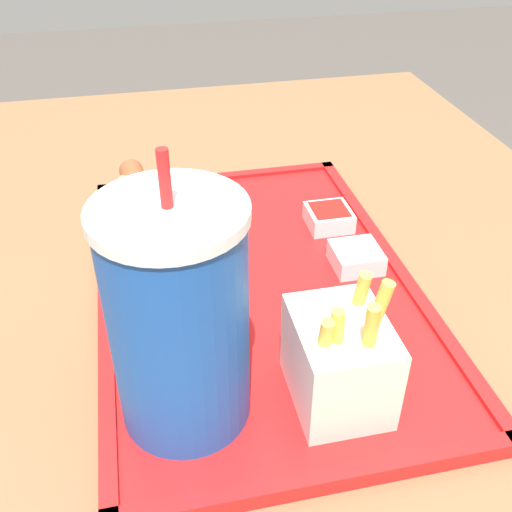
% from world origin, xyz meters
% --- Properties ---
extents(food_tray, '(0.43, 0.28, 0.01)m').
position_xyz_m(food_tray, '(0.03, -0.02, 0.76)').
color(food_tray, red).
rests_on(food_tray, dining_table).
extents(soda_cup, '(0.09, 0.09, 0.20)m').
position_xyz_m(soda_cup, '(-0.10, 0.06, 0.85)').
color(soda_cup, '#194CA5').
rests_on(soda_cup, food_tray).
extents(hot_dog_far, '(0.14, 0.07, 0.05)m').
position_xyz_m(hot_dog_far, '(0.15, 0.07, 0.79)').
color(hot_dog_far, tan).
rests_on(hot_dog_far, food_tray).
extents(fries_carton, '(0.08, 0.06, 0.11)m').
position_xyz_m(fries_carton, '(-0.11, -0.05, 0.80)').
color(fries_carton, silver).
rests_on(fries_carton, food_tray).
extents(sauce_cup_mayo, '(0.04, 0.04, 0.02)m').
position_xyz_m(sauce_cup_mayo, '(0.04, -0.12, 0.78)').
color(sauce_cup_mayo, silver).
rests_on(sauce_cup_mayo, food_tray).
extents(sauce_cup_ketchup, '(0.04, 0.04, 0.02)m').
position_xyz_m(sauce_cup_ketchup, '(0.11, -0.12, 0.78)').
color(sauce_cup_ketchup, silver).
rests_on(sauce_cup_ketchup, food_tray).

